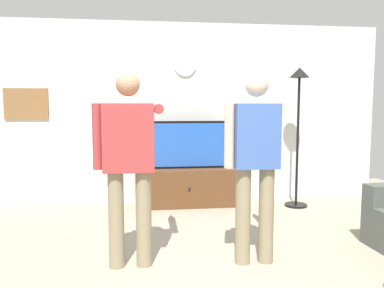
{
  "coord_description": "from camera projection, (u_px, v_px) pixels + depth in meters",
  "views": [
    {
      "loc": [
        -0.45,
        -2.77,
        1.45
      ],
      "look_at": [
        0.05,
        1.2,
        1.05
      ],
      "focal_mm": 35.06,
      "sensor_mm": 36.0,
      "label": 1
    }
  ],
  "objects": [
    {
      "name": "tv_stand",
      "position": [
        187.0,
        187.0,
        5.5
      ],
      "size": [
        1.5,
        0.47,
        0.55
      ],
      "color": "brown",
      "rests_on": "ground_plane"
    },
    {
      "name": "television",
      "position": [
        187.0,
        145.0,
        5.48
      ],
      "size": [
        1.19,
        0.07,
        0.69
      ],
      "color": "black",
      "rests_on": "tv_stand"
    },
    {
      "name": "person_standing_nearer_lamp",
      "position": [
        129.0,
        157.0,
        3.34
      ],
      "size": [
        0.63,
        0.78,
        1.75
      ],
      "color": "gray",
      "rests_on": "ground_plane"
    },
    {
      "name": "back_wall",
      "position": [
        175.0,
        113.0,
        5.72
      ],
      "size": [
        6.4,
        0.1,
        2.7
      ],
      "primitive_type": "cube",
      "color": "silver",
      "rests_on": "ground_plane"
    },
    {
      "name": "person_standing_nearer_couch",
      "position": [
        255.0,
        157.0,
        3.42
      ],
      "size": [
        0.58,
        0.78,
        1.75
      ],
      "color": "gray",
      "rests_on": "ground_plane"
    },
    {
      "name": "wall_clock",
      "position": [
        185.0,
        66.0,
        5.61
      ],
      "size": [
        0.32,
        0.03,
        0.32
      ],
      "primitive_type": "cylinder",
      "rotation": [
        1.57,
        0.0,
        0.0
      ],
      "color": "white"
    },
    {
      "name": "floor_lamp",
      "position": [
        299.0,
        108.0,
        5.34
      ],
      "size": [
        0.32,
        0.32,
        2.0
      ],
      "color": "black",
      "rests_on": "ground_plane"
    },
    {
      "name": "framed_picture",
      "position": [
        26.0,
        104.0,
        5.38
      ],
      "size": [
        0.61,
        0.04,
        0.45
      ],
      "primitive_type": "cube",
      "color": "olive"
    }
  ]
}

